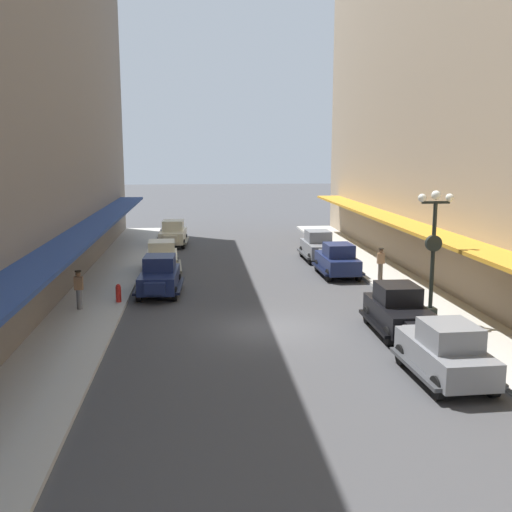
{
  "coord_description": "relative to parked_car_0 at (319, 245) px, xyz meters",
  "views": [
    {
      "loc": [
        -2.74,
        -22.18,
        6.84
      ],
      "look_at": [
        0.0,
        6.0,
        1.8
      ],
      "focal_mm": 41.83,
      "sensor_mm": 36.0,
      "label": 1
    }
  ],
  "objects": [
    {
      "name": "fire_hydrant",
      "position": [
        -11.11,
        -10.09,
        -0.38
      ],
      "size": [
        0.24,
        0.24,
        0.82
      ],
      "color": "#B21E19",
      "rests_on": "sidewalk_left"
    },
    {
      "name": "parked_car_6",
      "position": [
        -0.04,
        -15.29,
        0.0
      ],
      "size": [
        2.18,
        4.27,
        1.84
      ],
      "color": "black",
      "rests_on": "ground"
    },
    {
      "name": "sidewalk_right",
      "position": [
        2.74,
        -14.24,
        -0.87
      ],
      "size": [
        3.0,
        60.0,
        0.15
      ],
      "primitive_type": "cube",
      "color": "#B7B5AD",
      "rests_on": "ground"
    },
    {
      "name": "parked_car_5",
      "position": [
        -0.21,
        -20.01,
        0.0
      ],
      "size": [
        2.24,
        4.3,
        1.84
      ],
      "color": "slate",
      "rests_on": "ground"
    },
    {
      "name": "sidewalk_left",
      "position": [
        -12.26,
        -14.24,
        -0.87
      ],
      "size": [
        3.0,
        60.0,
        0.15
      ],
      "primitive_type": "cube",
      "color": "#B7B5AD",
      "rests_on": "ground"
    },
    {
      "name": "parked_car_2",
      "position": [
        0.05,
        -4.92,
        0.0
      ],
      "size": [
        2.19,
        4.28,
        1.84
      ],
      "color": "#19234C",
      "rests_on": "ground"
    },
    {
      "name": "pedestrian_1",
      "position": [
        1.94,
        -6.65,
        0.07
      ],
      "size": [
        0.36,
        0.28,
        1.67
      ],
      "color": "#4C4238",
      "rests_on": "sidewalk_right"
    },
    {
      "name": "lamp_post_with_clock",
      "position": [
        1.64,
        -14.19,
        2.04
      ],
      "size": [
        1.42,
        0.44,
        5.16
      ],
      "color": "black",
      "rests_on": "sidewalk_right"
    },
    {
      "name": "ground_plane",
      "position": [
        -4.76,
        -14.24,
        -0.94
      ],
      "size": [
        200.0,
        200.0,
        0.0
      ],
      "primitive_type": "plane",
      "color": "#424244"
    },
    {
      "name": "parked_car_4",
      "position": [
        -9.57,
        -3.36,
        0.0
      ],
      "size": [
        2.29,
        4.31,
        1.84
      ],
      "color": "beige",
      "rests_on": "ground"
    },
    {
      "name": "parked_car_0",
      "position": [
        0.0,
        0.0,
        0.0
      ],
      "size": [
        2.19,
        4.28,
        1.84
      ],
      "color": "slate",
      "rests_on": "ground"
    },
    {
      "name": "parked_car_1",
      "position": [
        -9.34,
        6.55,
        0.0
      ],
      "size": [
        2.3,
        4.32,
        1.84
      ],
      "color": "beige",
      "rests_on": "ground"
    },
    {
      "name": "parked_car_3",
      "position": [
        -9.41,
        -8.17,
        0.0
      ],
      "size": [
        2.27,
        4.31,
        1.84
      ],
      "color": "#19234C",
      "rests_on": "ground"
    },
    {
      "name": "pedestrian_0",
      "position": [
        -12.61,
        -11.16,
        0.07
      ],
      "size": [
        0.36,
        0.28,
        1.67
      ],
      "color": "slate",
      "rests_on": "sidewalk_left"
    }
  ]
}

